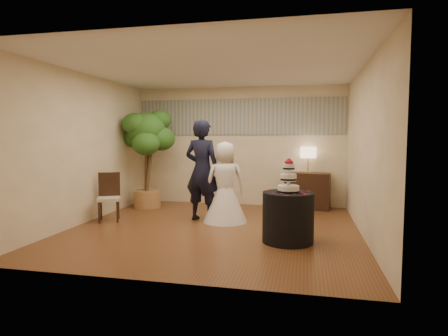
% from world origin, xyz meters
% --- Properties ---
extents(floor, '(5.00, 5.00, 0.00)m').
position_xyz_m(floor, '(0.00, 0.00, 0.00)').
color(floor, brown).
rests_on(floor, ground).
extents(ceiling, '(5.00, 5.00, 0.00)m').
position_xyz_m(ceiling, '(0.00, 0.00, 2.80)').
color(ceiling, white).
rests_on(ceiling, wall_back).
extents(wall_back, '(5.00, 0.06, 2.80)m').
position_xyz_m(wall_back, '(0.00, 2.50, 1.40)').
color(wall_back, beige).
rests_on(wall_back, ground).
extents(wall_front, '(5.00, 0.06, 2.80)m').
position_xyz_m(wall_front, '(0.00, -2.50, 1.40)').
color(wall_front, beige).
rests_on(wall_front, ground).
extents(wall_left, '(0.06, 5.00, 2.80)m').
position_xyz_m(wall_left, '(-2.50, 0.00, 1.40)').
color(wall_left, beige).
rests_on(wall_left, ground).
extents(wall_right, '(0.06, 5.00, 2.80)m').
position_xyz_m(wall_right, '(2.50, 0.00, 1.40)').
color(wall_right, beige).
rests_on(wall_right, ground).
extents(mural_border, '(4.90, 0.02, 0.85)m').
position_xyz_m(mural_border, '(0.00, 2.48, 2.10)').
color(mural_border, gray).
rests_on(mural_border, wall_back).
extents(groom, '(0.80, 0.61, 1.96)m').
position_xyz_m(groom, '(-0.38, 0.60, 0.98)').
color(groom, black).
rests_on(groom, floor).
extents(bride, '(1.10, 1.10, 1.54)m').
position_xyz_m(bride, '(0.08, 0.59, 0.77)').
color(bride, white).
rests_on(bride, floor).
extents(cake_table, '(0.81, 0.81, 0.78)m').
position_xyz_m(cake_table, '(1.32, -0.57, 0.39)').
color(cake_table, black).
rests_on(cake_table, floor).
extents(wedding_cake, '(0.33, 0.33, 0.52)m').
position_xyz_m(wedding_cake, '(1.32, -0.57, 1.04)').
color(wedding_cake, white).
rests_on(wedding_cake, cake_table).
extents(console, '(1.03, 0.57, 0.82)m').
position_xyz_m(console, '(1.63, 2.26, 0.41)').
color(console, black).
rests_on(console, floor).
extents(table_lamp, '(0.35, 0.35, 0.58)m').
position_xyz_m(table_lamp, '(1.63, 2.26, 1.11)').
color(table_lamp, beige).
rests_on(table_lamp, console).
extents(ficus_tree, '(1.34, 1.34, 2.30)m').
position_xyz_m(ficus_tree, '(-1.99, 1.65, 1.15)').
color(ficus_tree, '#2D611E').
rests_on(ficus_tree, floor).
extents(side_chair, '(0.57, 0.58, 0.93)m').
position_xyz_m(side_chair, '(-2.12, 0.15, 0.47)').
color(side_chair, black).
rests_on(side_chair, floor).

